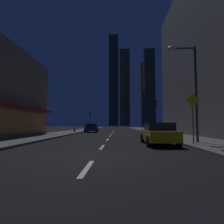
{
  "coord_description": "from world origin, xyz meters",
  "views": [
    {
      "loc": [
        0.96,
        -7.67,
        1.34
      ],
      "look_at": [
        0.0,
        19.42,
        3.15
      ],
      "focal_mm": 29.66,
      "sensor_mm": 36.0,
      "label": 1
    }
  ],
  "objects_px": {
    "car_parked_near": "(159,133)",
    "fire_hydrant_far_left": "(74,130)",
    "traffic_light_far_left": "(90,116)",
    "traffic_light_near_right": "(156,109)",
    "pedestrian_crossing_sign": "(193,113)",
    "street_lamp_right": "(183,70)",
    "car_parked_far": "(92,128)"
  },
  "relations": [
    {
      "from": "fire_hydrant_far_left",
      "to": "pedestrian_crossing_sign",
      "type": "xyz_separation_m",
      "value": [
        11.5,
        -16.9,
        1.56
      ]
    },
    {
      "from": "fire_hydrant_far_left",
      "to": "traffic_light_far_left",
      "type": "height_order",
      "value": "traffic_light_far_left"
    },
    {
      "from": "traffic_light_near_right",
      "to": "street_lamp_right",
      "type": "bearing_deg",
      "value": -90.68
    },
    {
      "from": "fire_hydrant_far_left",
      "to": "traffic_light_near_right",
      "type": "relative_size",
      "value": 0.16
    },
    {
      "from": "car_parked_near",
      "to": "pedestrian_crossing_sign",
      "type": "relative_size",
      "value": 1.34
    },
    {
      "from": "car_parked_near",
      "to": "traffic_light_far_left",
      "type": "bearing_deg",
      "value": 107.34
    },
    {
      "from": "fire_hydrant_far_left",
      "to": "street_lamp_right",
      "type": "distance_m",
      "value": 20.16
    },
    {
      "from": "street_lamp_right",
      "to": "pedestrian_crossing_sign",
      "type": "bearing_deg",
      "value": -75.4
    },
    {
      "from": "street_lamp_right",
      "to": "car_parked_near",
      "type": "bearing_deg",
      "value": -174.5
    },
    {
      "from": "car_parked_near",
      "to": "traffic_light_near_right",
      "type": "relative_size",
      "value": 1.01
    },
    {
      "from": "traffic_light_near_right",
      "to": "traffic_light_far_left",
      "type": "relative_size",
      "value": 1.0
    },
    {
      "from": "car_parked_near",
      "to": "pedestrian_crossing_sign",
      "type": "distance_m",
      "value": 2.47
    },
    {
      "from": "car_parked_near",
      "to": "traffic_light_far_left",
      "type": "xyz_separation_m",
      "value": [
        -9.1,
        29.14,
        2.45
      ]
    },
    {
      "from": "fire_hydrant_far_left",
      "to": "street_lamp_right",
      "type": "bearing_deg",
      "value": -54.91
    },
    {
      "from": "fire_hydrant_far_left",
      "to": "pedestrian_crossing_sign",
      "type": "height_order",
      "value": "pedestrian_crossing_sign"
    },
    {
      "from": "car_parked_near",
      "to": "car_parked_far",
      "type": "height_order",
      "value": "same"
    },
    {
      "from": "traffic_light_far_left",
      "to": "car_parked_near",
      "type": "bearing_deg",
      "value": -72.66
    },
    {
      "from": "car_parked_far",
      "to": "traffic_light_near_right",
      "type": "relative_size",
      "value": 1.01
    },
    {
      "from": "car_parked_near",
      "to": "fire_hydrant_far_left",
      "type": "height_order",
      "value": "car_parked_near"
    },
    {
      "from": "car_parked_far",
      "to": "street_lamp_right",
      "type": "height_order",
      "value": "street_lamp_right"
    },
    {
      "from": "fire_hydrant_far_left",
      "to": "street_lamp_right",
      "type": "relative_size",
      "value": 0.1
    },
    {
      "from": "fire_hydrant_far_left",
      "to": "traffic_light_far_left",
      "type": "relative_size",
      "value": 0.16
    },
    {
      "from": "fire_hydrant_far_left",
      "to": "pedestrian_crossing_sign",
      "type": "distance_m",
      "value": 20.5
    },
    {
      "from": "car_parked_near",
      "to": "street_lamp_right",
      "type": "xyz_separation_m",
      "value": [
        1.78,
        0.17,
        4.33
      ]
    },
    {
      "from": "car_parked_far",
      "to": "car_parked_near",
      "type": "bearing_deg",
      "value": -69.05
    },
    {
      "from": "traffic_light_near_right",
      "to": "traffic_light_far_left",
      "type": "distance_m",
      "value": 21.88
    },
    {
      "from": "traffic_light_near_right",
      "to": "street_lamp_right",
      "type": "distance_m",
      "value": 10.23
    },
    {
      "from": "car_parked_near",
      "to": "fire_hydrant_far_left",
      "type": "xyz_separation_m",
      "value": [
        -9.5,
        16.23,
        -0.29
      ]
    },
    {
      "from": "traffic_light_far_left",
      "to": "pedestrian_crossing_sign",
      "type": "xyz_separation_m",
      "value": [
        11.1,
        -29.81,
        -1.18
      ]
    },
    {
      "from": "fire_hydrant_far_left",
      "to": "pedestrian_crossing_sign",
      "type": "relative_size",
      "value": 0.21
    },
    {
      "from": "traffic_light_near_right",
      "to": "pedestrian_crossing_sign",
      "type": "bearing_deg",
      "value": -89.47
    },
    {
      "from": "car_parked_near",
      "to": "pedestrian_crossing_sign",
      "type": "xyz_separation_m",
      "value": [
        2.0,
        -0.67,
        1.28
      ]
    }
  ]
}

